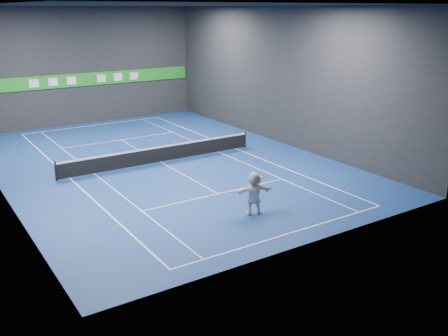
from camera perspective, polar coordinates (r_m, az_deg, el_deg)
ground at (r=30.23m, az=-7.21°, el=0.66°), size 26.00×26.00×0.00m
ceiling at (r=28.91m, az=-7.93°, el=17.97°), size 26.00×26.00×0.00m
wall_back at (r=41.26m, az=-15.60°, el=11.12°), size 18.00×0.10×9.00m
wall_front at (r=18.58m, az=10.24°, el=4.04°), size 18.00×0.10×9.00m
wall_right at (r=34.06m, az=6.43°, el=10.37°), size 0.10×26.00×9.00m
baseline_near at (r=20.84m, az=7.47°, el=-7.41°), size 10.98×0.08×0.01m
baseline_far at (r=40.93m, az=-14.59°, el=4.75°), size 10.98×0.08×0.01m
sideline_doubles_left at (r=28.41m, az=-17.19°, el=-1.13°), size 0.08×23.78×0.01m
sideline_doubles_right at (r=32.87m, az=1.41°, el=2.20°), size 0.08×23.78×0.01m
sideline_singles_left at (r=28.78m, az=-14.57°, el=-0.66°), size 0.06×23.78×0.01m
sideline_singles_right at (r=32.14m, az=-0.62°, el=1.84°), size 0.06×23.78×0.01m
service_line_near at (r=24.91m, az=-0.70°, el=-2.96°), size 8.23×0.06×0.01m
service_line_far at (r=35.90m, az=-11.73°, el=3.17°), size 8.23×0.06×0.01m
center_service_line at (r=30.23m, az=-7.21°, el=0.66°), size 0.06×12.80×0.01m
player at (r=22.25m, az=3.45°, el=-2.87°), size 1.92×1.16×1.98m
tennis_ball at (r=21.63m, az=2.86°, el=0.76°), size 0.07×0.07×0.07m
tennis_net at (r=30.08m, az=-7.25°, el=1.64°), size 12.50×0.10×1.07m
sponsor_banner at (r=41.31m, az=-15.45°, el=9.74°), size 17.64×0.11×1.00m
tennis_racket at (r=22.29m, az=4.24°, el=-1.00°), size 0.42×0.33×0.49m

